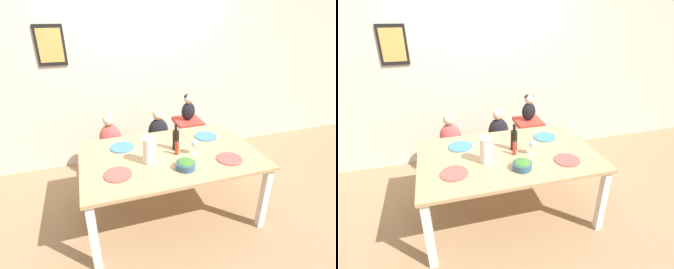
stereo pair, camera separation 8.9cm
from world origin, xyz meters
TOP-DOWN VIEW (x-y plane):
  - ground_plane at (0.00, 0.00)m, footprint 14.00×14.00m
  - wall_back at (-0.00, 1.39)m, footprint 10.00×0.09m
  - dining_table at (0.00, 0.00)m, footprint 1.78×1.10m
  - chair_far_left at (-0.52, 0.82)m, footprint 0.41×0.43m
  - chair_far_center at (0.10, 0.82)m, footprint 0.41×0.43m
  - chair_right_highchair at (0.52, 0.82)m, footprint 0.35×0.36m
  - person_child_left at (-0.52, 0.82)m, footprint 0.27×0.16m
  - person_child_center at (0.10, 0.82)m, footprint 0.27×0.16m
  - person_baby_right at (0.52, 0.82)m, footprint 0.19×0.13m
  - wine_bottle at (0.08, 0.08)m, footprint 0.07×0.07m
  - paper_towel_roll at (-0.24, -0.09)m, footprint 0.12×0.12m
  - wine_glass_near at (0.23, -0.07)m, footprint 0.08×0.08m
  - salad_bowl_large at (0.05, -0.29)m, footprint 0.18×0.18m
  - dinner_plate_front_left at (-0.56, -0.21)m, footprint 0.25×0.25m
  - dinner_plate_back_left at (-0.45, 0.28)m, footprint 0.25×0.25m
  - dinner_plate_back_right at (0.50, 0.25)m, footprint 0.25×0.25m
  - dinner_plate_front_right at (0.51, -0.28)m, footprint 0.25×0.25m
  - condiment_bottle_hot_sauce at (0.06, -0.03)m, footprint 0.04×0.04m

SIDE VIEW (x-z plane):
  - ground_plane at x=0.00m, z-range 0.00..0.00m
  - chair_far_left at x=-0.52m, z-range 0.15..0.60m
  - chair_far_center at x=0.10m, z-range 0.15..0.60m
  - chair_right_highchair at x=0.52m, z-range 0.21..0.93m
  - dining_table at x=0.00m, z-range 0.29..1.04m
  - person_child_left at x=-0.52m, z-range 0.43..0.91m
  - person_child_center at x=0.10m, z-range 0.43..0.91m
  - dinner_plate_front_left at x=-0.56m, z-range 0.74..0.76m
  - dinner_plate_back_left at x=-0.45m, z-range 0.74..0.76m
  - dinner_plate_back_right at x=0.50m, z-range 0.74..0.76m
  - dinner_plate_front_right at x=0.51m, z-range 0.74..0.76m
  - salad_bowl_large at x=0.05m, z-range 0.74..0.83m
  - condiment_bottle_hot_sauce at x=0.06m, z-range 0.74..0.90m
  - wine_bottle at x=0.08m, z-range 0.72..1.00m
  - wine_glass_near at x=0.23m, z-range 0.78..0.94m
  - paper_towel_roll at x=-0.24m, z-range 0.74..1.00m
  - person_baby_right at x=0.52m, z-range 0.74..1.10m
  - wall_back at x=0.00m, z-range 0.00..2.70m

